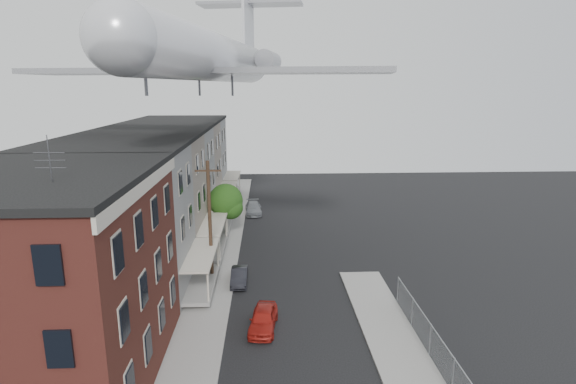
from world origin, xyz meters
The scene contains 17 objects.
sidewalk_left centered at (-5.50, 24.00, 0.06)m, with size 3.00×62.00×0.12m, color gray.
sidewalk_right centered at (5.50, 6.00, 0.06)m, with size 3.00×26.00×0.12m, color gray.
curb_left centered at (-4.05, 24.00, 0.07)m, with size 0.15×62.00×0.14m, color gray.
curb_right centered at (4.05, 6.00, 0.07)m, with size 0.15×26.00×0.14m, color gray.
corner_building centered at (-12.00, 7.00, 5.16)m, with size 10.31×12.30×12.15m.
row_house_a centered at (-11.96, 16.50, 5.13)m, with size 11.98×7.00×10.30m.
row_house_b centered at (-11.96, 23.50, 5.13)m, with size 11.98×7.00×10.30m.
row_house_c centered at (-11.96, 30.50, 5.13)m, with size 11.98×7.00×10.30m.
row_house_d centered at (-11.96, 37.50, 5.13)m, with size 11.98×7.00×10.30m.
row_house_e centered at (-11.96, 44.50, 5.13)m, with size 11.98×7.00×10.30m.
chainlink_fence centered at (7.00, 5.00, 1.00)m, with size 0.06×18.06×1.90m.
utility_pole centered at (-5.60, 18.00, 4.67)m, with size 1.80×0.26×9.00m.
street_tree centered at (-5.27, 27.92, 3.45)m, with size 3.22×3.20×5.20m.
car_near centered at (-1.80, 11.25, 0.64)m, with size 1.50×3.73×1.27m, color #A91D15.
car_mid centered at (-3.60, 17.64, 0.54)m, with size 1.15×3.31×1.09m, color black.
car_far centered at (-3.12, 36.20, 0.62)m, with size 1.75×4.30×1.25m, color slate.
airplane centered at (-5.66, 24.28, 16.30)m, with size 28.00×31.99×9.19m.
Camera 1 is at (-1.45, -12.82, 13.95)m, focal length 28.00 mm.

